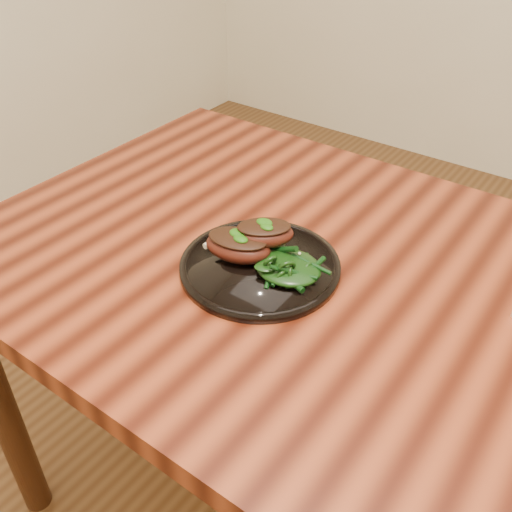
# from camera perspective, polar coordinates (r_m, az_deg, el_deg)

# --- Properties ---
(desk) EXTENTS (1.60, 0.80, 0.75)m
(desk) POSITION_cam_1_polar(r_m,az_deg,el_deg) (0.92, 17.11, -9.76)
(desk) COLOR #371006
(desk) RESTS_ON ground
(plate) EXTENTS (0.26, 0.26, 0.02)m
(plate) POSITION_cam_1_polar(r_m,az_deg,el_deg) (0.91, 0.41, -1.00)
(plate) COLOR black
(plate) RESTS_ON desk
(lamb_chop_front) EXTENTS (0.12, 0.09, 0.05)m
(lamb_chop_front) POSITION_cam_1_polar(r_m,az_deg,el_deg) (0.90, -1.84, 1.10)
(lamb_chop_front) COLOR #47170D
(lamb_chop_front) RESTS_ON plate
(lamb_chop_back) EXTENTS (0.11, 0.11, 0.04)m
(lamb_chop_back) POSITION_cam_1_polar(r_m,az_deg,el_deg) (0.90, 0.77, 2.35)
(lamb_chop_back) COLOR #47170D
(lamb_chop_back) RESTS_ON plate
(herb_smear) EXTENTS (0.08, 0.05, 0.01)m
(herb_smear) POSITION_cam_1_polar(r_m,az_deg,el_deg) (0.95, 0.78, 1.72)
(herb_smear) COLOR #114106
(herb_smear) RESTS_ON plate
(greens_heap) EXTENTS (0.11, 0.10, 0.04)m
(greens_heap) POSITION_cam_1_polar(r_m,az_deg,el_deg) (0.87, 3.26, -0.76)
(greens_heap) COLOR black
(greens_heap) RESTS_ON plate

